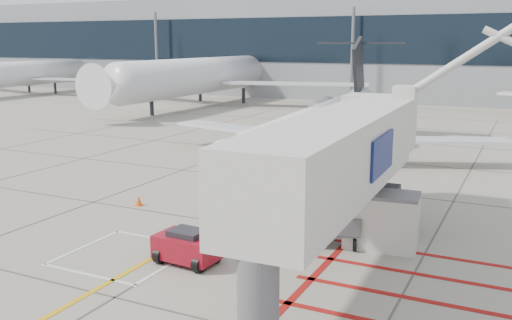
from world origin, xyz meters
The scene contains 10 objects.
ground_plane centered at (0.00, 0.00, 0.00)m, with size 260.00×260.00×0.00m, color gray.
regional_jet centered at (-0.91, 14.59, 3.99)m, with size 24.12×30.42×7.97m, color white, non-canonical shape.
jet_bridge centered at (5.43, 0.81, 3.59)m, with size 8.49×17.93×7.17m, color silver, non-canonical shape.
pushback_tug centered at (0.49, -0.58, 0.66)m, with size 2.25×1.40×1.31m, color maroon, non-canonical shape.
baggage_cart centered at (4.58, 3.41, 0.67)m, with size 2.13×1.35×1.35m, color #525256, non-canonical shape.
ground_power_unit centered at (6.32, 4.08, 1.08)m, with size 2.73×1.59×2.16m, color beige, non-canonical shape.
cone_nose centered at (-5.62, 4.55, 0.24)m, with size 0.34×0.34×0.48m, color #EA550C.
cone_side centered at (3.14, 5.64, 0.22)m, with size 0.32×0.32×0.45m, color #DA640B.
bg_aircraft_a centered at (-57.26, 46.00, 5.48)m, with size 32.86×36.51×10.95m, color silver, non-canonical shape.
bg_aircraft_b centered at (-25.69, 46.00, 6.50)m, with size 39.02×43.35×13.01m, color silver, non-canonical shape.
Camera 1 is at (11.19, -16.84, 7.81)m, focal length 40.00 mm.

